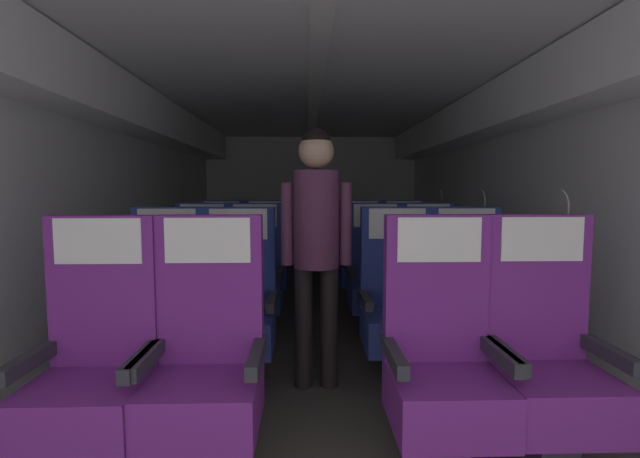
# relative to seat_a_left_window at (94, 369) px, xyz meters

# --- Properties ---
(ground) EXTENTS (3.73, 7.68, 0.02)m
(ground) POSITION_rel_seat_a_left_window_xyz_m (0.98, 2.01, -0.48)
(ground) COLOR #3D3833
(fuselage_shell) EXTENTS (3.61, 7.33, 2.16)m
(fuselage_shell) POSITION_rel_seat_a_left_window_xyz_m (0.99, 2.28, 1.10)
(fuselage_shell) COLOR silver
(fuselage_shell) RESTS_ON ground
(seat_a_left_window) EXTENTS (0.50, 0.46, 1.12)m
(seat_a_left_window) POSITION_rel_seat_a_left_window_xyz_m (0.00, 0.00, 0.00)
(seat_a_left_window) COLOR #38383D
(seat_a_left_window) RESTS_ON ground
(seat_a_left_aisle) EXTENTS (0.50, 0.46, 1.12)m
(seat_a_left_aisle) POSITION_rel_seat_a_left_window_xyz_m (0.47, 0.02, 0.00)
(seat_a_left_aisle) COLOR #38383D
(seat_a_left_aisle) RESTS_ON ground
(seat_a_right_aisle) EXTENTS (0.50, 0.46, 1.12)m
(seat_a_right_aisle) POSITION_rel_seat_a_left_window_xyz_m (1.97, 0.02, 0.00)
(seat_a_right_aisle) COLOR #38383D
(seat_a_right_aisle) RESTS_ON ground
(seat_a_right_window) EXTENTS (0.50, 0.46, 1.12)m
(seat_a_right_window) POSITION_rel_seat_a_left_window_xyz_m (1.50, 0.01, 0.00)
(seat_a_right_window) COLOR #38383D
(seat_a_right_window) RESTS_ON ground
(seat_b_left_window) EXTENTS (0.50, 0.46, 1.12)m
(seat_b_left_window) POSITION_rel_seat_a_left_window_xyz_m (-0.01, 1.00, 0.00)
(seat_b_left_window) COLOR #38383D
(seat_b_left_window) RESTS_ON ground
(seat_b_left_aisle) EXTENTS (0.50, 0.46, 1.12)m
(seat_b_left_aisle) POSITION_rel_seat_a_left_window_xyz_m (0.46, 0.97, 0.00)
(seat_b_left_aisle) COLOR #38383D
(seat_b_left_aisle) RESTS_ON ground
(seat_b_right_aisle) EXTENTS (0.50, 0.46, 1.12)m
(seat_b_right_aisle) POSITION_rel_seat_a_left_window_xyz_m (1.97, 0.98, 0.00)
(seat_b_right_aisle) COLOR #38383D
(seat_b_right_aisle) RESTS_ON ground
(seat_b_right_window) EXTENTS (0.50, 0.46, 1.12)m
(seat_b_right_window) POSITION_rel_seat_a_left_window_xyz_m (1.51, 0.99, 0.00)
(seat_b_right_window) COLOR #38383D
(seat_b_right_window) RESTS_ON ground
(seat_c_left_window) EXTENTS (0.50, 0.46, 1.12)m
(seat_c_left_window) POSITION_rel_seat_a_left_window_xyz_m (0.00, 1.96, 0.00)
(seat_c_left_window) COLOR #38383D
(seat_c_left_window) RESTS_ON ground
(seat_c_left_aisle) EXTENTS (0.50, 0.46, 1.12)m
(seat_c_left_aisle) POSITION_rel_seat_a_left_window_xyz_m (0.46, 1.96, 0.00)
(seat_c_left_aisle) COLOR #38383D
(seat_c_left_aisle) RESTS_ON ground
(seat_c_right_aisle) EXTENTS (0.50, 0.46, 1.12)m
(seat_c_right_aisle) POSITION_rel_seat_a_left_window_xyz_m (1.98, 1.95, 0.00)
(seat_c_right_aisle) COLOR #38383D
(seat_c_right_aisle) RESTS_ON ground
(seat_c_right_window) EXTENTS (0.50, 0.46, 1.12)m
(seat_c_right_window) POSITION_rel_seat_a_left_window_xyz_m (1.51, 1.95, 0.00)
(seat_c_right_window) COLOR #38383D
(seat_c_right_window) RESTS_ON ground
(seat_d_left_window) EXTENTS (0.50, 0.46, 1.12)m
(seat_d_left_window) POSITION_rel_seat_a_left_window_xyz_m (-0.01, 2.93, 0.00)
(seat_d_left_window) COLOR #38383D
(seat_d_left_window) RESTS_ON ground
(seat_d_left_aisle) EXTENTS (0.50, 0.46, 1.12)m
(seat_d_left_aisle) POSITION_rel_seat_a_left_window_xyz_m (0.47, 2.94, 0.00)
(seat_d_left_aisle) COLOR #38383D
(seat_d_left_aisle) RESTS_ON ground
(seat_d_right_aisle) EXTENTS (0.50, 0.46, 1.12)m
(seat_d_right_aisle) POSITION_rel_seat_a_left_window_xyz_m (1.96, 2.93, 0.00)
(seat_d_right_aisle) COLOR #38383D
(seat_d_right_aisle) RESTS_ON ground
(seat_d_right_window) EXTENTS (0.50, 0.46, 1.12)m
(seat_d_right_window) POSITION_rel_seat_a_left_window_xyz_m (1.50, 2.93, 0.00)
(seat_d_right_window) COLOR #38383D
(seat_d_right_window) RESTS_ON ground
(flight_attendant) EXTENTS (0.43, 0.28, 1.60)m
(flight_attendant) POSITION_rel_seat_a_left_window_xyz_m (0.97, 0.86, 0.52)
(flight_attendant) COLOR black
(flight_attendant) RESTS_ON ground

